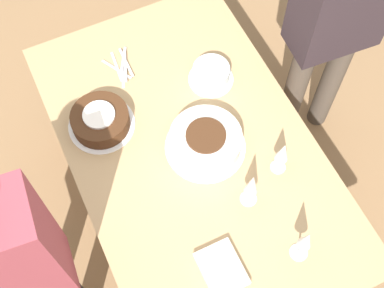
{
  "coord_description": "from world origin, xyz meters",
  "views": [
    {
      "loc": [
        0.92,
        -0.43,
        2.75
      ],
      "look_at": [
        0.0,
        0.0,
        0.8
      ],
      "focal_mm": 50.0,
      "sensor_mm": 36.0,
      "label": 1
    }
  ],
  "objects": [
    {
      "name": "wine_glass_extra",
      "position": [
        0.3,
        0.11,
        0.89
      ],
      "size": [
        0.07,
        0.07,
        0.22
      ],
      "color": "silver",
      "rests_on": "dining_table"
    },
    {
      "name": "fork_pile",
      "position": [
        -0.52,
        -0.11,
        0.76
      ],
      "size": [
        0.21,
        0.13,
        0.02
      ],
      "color": "silver",
      "rests_on": "dining_table"
    },
    {
      "name": "cake_front_chocolate",
      "position": [
        -0.27,
        -0.3,
        0.79
      ],
      "size": [
        0.29,
        0.29,
        0.09
      ],
      "color": "white",
      "rests_on": "dining_table"
    },
    {
      "name": "dining_table",
      "position": [
        0.0,
        0.0,
        0.65
      ],
      "size": [
        1.61,
        0.99,
        0.75
      ],
      "color": "tan",
      "rests_on": "ground_plane"
    },
    {
      "name": "ground_plane",
      "position": [
        0.0,
        0.0,
        0.0
      ],
      "size": [
        12.0,
        12.0,
        0.0
      ],
      "primitive_type": "plane",
      "color": "#8E6B47"
    },
    {
      "name": "napkin_stack",
      "position": [
        0.51,
        -0.12,
        0.76
      ],
      "size": [
        0.19,
        0.15,
        0.03
      ],
      "color": "silver",
      "rests_on": "dining_table"
    },
    {
      "name": "person_cutting",
      "position": [
        0.23,
        -0.81,
        0.94
      ],
      "size": [
        0.25,
        0.42,
        1.56
      ],
      "rotation": [
        0.0,
        0.0,
        1.49
      ],
      "color": "#232328",
      "rests_on": "ground_plane"
    },
    {
      "name": "wine_glass_far",
      "position": [
        0.23,
        0.29,
        0.88
      ],
      "size": [
        0.06,
        0.06,
        0.2
      ],
      "color": "silver",
      "rests_on": "dining_table"
    },
    {
      "name": "person_watching",
      "position": [
        -0.23,
        0.81,
        0.97
      ],
      "size": [
        0.25,
        0.41,
        1.61
      ],
      "rotation": [
        0.0,
        0.0,
        -1.64
      ],
      "color": "#4C4238",
      "rests_on": "ground_plane"
    },
    {
      "name": "wine_glass_near",
      "position": [
        0.57,
        0.18,
        0.9
      ],
      "size": [
        0.07,
        0.07,
        0.22
      ],
      "color": "silver",
      "rests_on": "dining_table"
    },
    {
      "name": "cake_back_decorated",
      "position": [
        -0.28,
        0.23,
        0.79
      ],
      "size": [
        0.2,
        0.2,
        0.08
      ],
      "color": "white",
      "rests_on": "dining_table"
    },
    {
      "name": "cake_center_white",
      "position": [
        0.01,
        0.06,
        0.8
      ],
      "size": [
        0.34,
        0.34,
        0.11
      ],
      "color": "white",
      "rests_on": "dining_table"
    }
  ]
}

